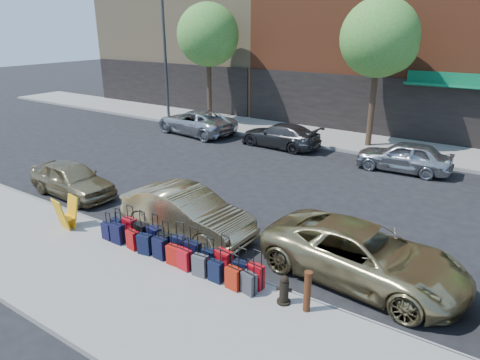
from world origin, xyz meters
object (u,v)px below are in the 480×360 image
Objects in this scene: suitcase_front_5 at (179,247)px; car_near_1 at (187,212)px; tree_center at (382,40)px; fire_hydrant at (284,290)px; streetlight at (167,49)px; car_far_1 at (280,135)px; car_near_2 at (363,255)px; bollard at (307,291)px; car_far_0 at (196,122)px; tree_left at (210,37)px; display_rack at (66,213)px; car_far_2 at (404,156)px; car_near_0 at (72,179)px.

suitcase_front_5 is 1.73m from car_near_1.
tree_center reaches higher than fire_hydrant.
tree_center is 13.48m from streetlight.
streetlight is at bearing -177.02° from tree_center.
streetlight reaches higher than car_far_1.
suitcase_front_5 is 0.20× the size of car_near_2.
streetlight is 7.62× the size of suitcase_front_5.
car_far_0 is at bearing 137.53° from bollard.
car_near_2 is (14.23, -12.31, -4.70)m from tree_left.
tree_left is 0.91× the size of streetlight.
display_rack is (-4.13, -0.56, 0.16)m from suitcase_front_5.
car_far_0 is at bearing -164.42° from tree_center.
bollard is at bearing 34.44° from car_far_1.
suitcase_front_5 is at bearing -144.70° from car_near_1.
car_far_1 is (-4.06, -2.47, -4.78)m from tree_center.
fire_hydrant is 0.59m from bollard.
car_near_1 is (-4.25, 1.61, 0.25)m from fire_hydrant.
car_far_2 is at bearing 89.25° from car_far_1.
car_near_1 is 1.10× the size of car_far_2.
car_near_2 is at bearing 5.13° from car_far_2.
streetlight is 10.36m from car_far_1.
tree_center is 1.65× the size of car_near_1.
suitcase_front_5 is 0.24× the size of car_far_1.
display_rack is at bearing -34.05° from car_far_2.
display_rack is 13.09m from car_far_0.
suitcase_front_5 is 4.82m from car_near_2.
car_near_0 reaches higher than display_rack.
display_rack is 0.26× the size of car_near_0.
streetlight reaches higher than car_near_2.
car_near_0 is 5.69m from car_near_1.
display_rack is at bearing -107.89° from tree_center.
streetlight is at bearing -110.70° from car_far_0.
fire_hydrant is (16.09, -13.77, -4.19)m from streetlight.
streetlight reaches higher than suitcase_front_5.
car_near_1 is at bearing -45.79° from streetlight.
car_near_1 is at bearing -97.12° from tree_center.
car_near_0 is 0.96× the size of car_far_2.
streetlight is 11.29× the size of fire_hydrant.
car_near_0 is at bearing -119.59° from tree_center.
fire_hydrant is 0.72× the size of bollard.
tree_center is 0.91× the size of streetlight.
car_far_2 reaches higher than suitcase_front_5.
tree_left is 10.26× the size of fire_hydrant.
car_far_2 is at bearing -50.84° from tree_center.
suitcase_front_5 is (12.78, -13.59, -4.18)m from streetlight.
streetlight is 5.83m from car_far_0.
tree_left reaches higher than car_near_1.
suitcase_front_5 is 3.87m from bollard.
car_near_0 is at bearing 19.86° from car_far_0.
car_far_2 reaches higher than display_rack.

